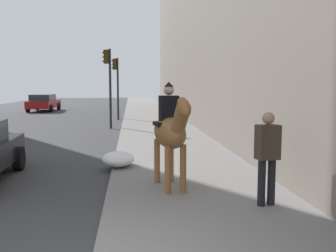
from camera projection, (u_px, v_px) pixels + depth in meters
mounted_horse_near at (171, 131)px, 7.85m from camera, size 2.14×0.81×2.24m
pedestrian_greeting at (267, 152)px, 6.75m from camera, size 0.33×0.44×1.70m
car_near_lane at (44, 102)px, 32.11m from camera, size 4.56×2.21×1.44m
traffic_light_near_curb at (108, 76)px, 19.33m from camera, size 0.20×0.44×4.10m
traffic_light_far_curb at (116, 79)px, 24.28m from camera, size 0.20×0.44×3.98m
snow_pile_far at (118, 159)px, 10.11m from camera, size 1.12×0.86×0.39m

